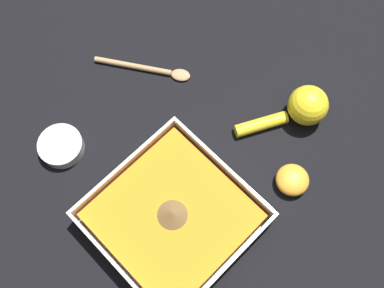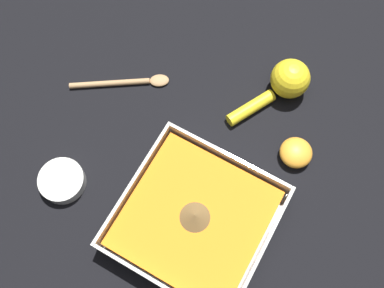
% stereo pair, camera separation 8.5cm
% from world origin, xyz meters
% --- Properties ---
extents(ground_plane, '(4.00, 4.00, 0.00)m').
position_xyz_m(ground_plane, '(0.00, 0.00, 0.00)').
color(ground_plane, black).
extents(square_dish, '(0.26, 0.26, 0.06)m').
position_xyz_m(square_dish, '(-0.02, 0.00, 0.02)').
color(square_dish, silver).
rests_on(square_dish, ground_plane).
extents(spice_bowl, '(0.09, 0.09, 0.03)m').
position_xyz_m(spice_bowl, '(0.04, -0.25, 0.01)').
color(spice_bowl, silver).
rests_on(spice_bowl, ground_plane).
extents(lemon_squeezer, '(0.17, 0.12, 0.08)m').
position_xyz_m(lemon_squeezer, '(-0.34, 0.02, 0.04)').
color(lemon_squeezer, yellow).
rests_on(lemon_squeezer, ground_plane).
extents(lemon_half, '(0.06, 0.06, 0.03)m').
position_xyz_m(lemon_half, '(-0.23, 0.11, 0.02)').
color(lemon_half, orange).
rests_on(lemon_half, ground_plane).
extents(wooden_spoon, '(0.13, 0.18, 0.01)m').
position_xyz_m(wooden_spoon, '(-0.20, -0.27, 0.01)').
color(wooden_spoon, tan).
rests_on(wooden_spoon, ground_plane).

